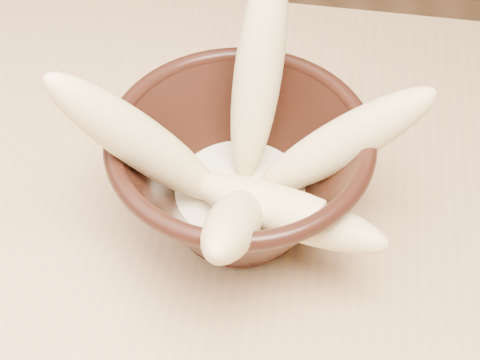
# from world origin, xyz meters

# --- Properties ---
(bowl) EXTENTS (0.19, 0.19, 0.10)m
(bowl) POSITION_xyz_m (-0.12, 0.10, 0.81)
(bowl) COLOR black
(bowl) RESTS_ON table
(milk_puddle) EXTENTS (0.11, 0.11, 0.01)m
(milk_puddle) POSITION_xyz_m (-0.12, 0.10, 0.78)
(milk_puddle) COLOR #EFE3C0
(milk_puddle) RESTS_ON bowl
(banana_upright) EXTENTS (0.05, 0.11, 0.17)m
(banana_upright) POSITION_xyz_m (-0.12, 0.14, 0.87)
(banana_upright) COLOR #EBCC8B
(banana_upright) RESTS_ON bowl
(banana_left) EXTENTS (0.13, 0.07, 0.16)m
(banana_left) POSITION_xyz_m (-0.18, 0.07, 0.86)
(banana_left) COLOR #EBCC8B
(banana_left) RESTS_ON bowl
(banana_right) EXTENTS (0.14, 0.06, 0.13)m
(banana_right) POSITION_xyz_m (-0.05, 0.11, 0.84)
(banana_right) COLOR #EBCC8B
(banana_right) RESTS_ON bowl
(banana_across) EXTENTS (0.16, 0.08, 0.05)m
(banana_across) POSITION_xyz_m (-0.08, 0.06, 0.82)
(banana_across) COLOR #EBCC8B
(banana_across) RESTS_ON bowl
(banana_front) EXTENTS (0.04, 0.13, 0.12)m
(banana_front) POSITION_xyz_m (-0.11, 0.03, 0.83)
(banana_front) COLOR #EBCC8B
(banana_front) RESTS_ON bowl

